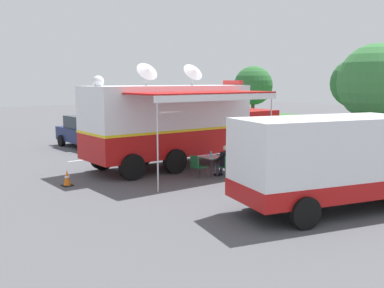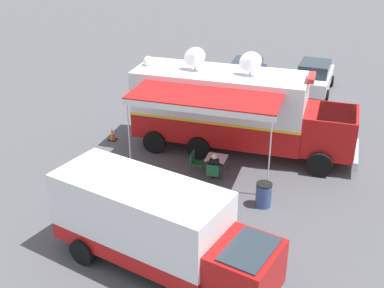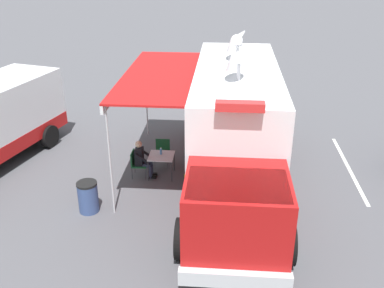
% 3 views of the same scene
% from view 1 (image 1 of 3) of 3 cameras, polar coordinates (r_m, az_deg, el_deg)
% --- Properties ---
extents(ground_plane, '(100.00, 100.00, 0.00)m').
position_cam_1_polar(ground_plane, '(19.46, -2.98, -2.95)').
color(ground_plane, '#515156').
extents(lot_stripe, '(0.24, 4.80, 0.01)m').
position_cam_1_polar(lot_stripe, '(22.48, -9.76, -1.56)').
color(lot_stripe, silver).
rests_on(lot_stripe, ground).
extents(command_truck, '(5.00, 9.55, 4.53)m').
position_cam_1_polar(command_truck, '(19.59, -1.16, 2.89)').
color(command_truck, '#B71414').
rests_on(command_truck, ground).
extents(folding_table, '(0.82, 0.82, 0.73)m').
position_cam_1_polar(folding_table, '(17.82, 2.59, -1.77)').
color(folding_table, silver).
rests_on(folding_table, ground).
extents(water_bottle, '(0.07, 0.07, 0.22)m').
position_cam_1_polar(water_bottle, '(17.72, 2.41, -1.30)').
color(water_bottle, '#4C99D8').
rests_on(water_bottle, folding_table).
extents(folding_chair_at_table, '(0.49, 0.49, 0.87)m').
position_cam_1_polar(folding_chair_at_table, '(17.32, 4.51, -2.62)').
color(folding_chair_at_table, '#19562D').
rests_on(folding_chair_at_table, ground).
extents(folding_chair_beside_table, '(0.49, 0.49, 0.87)m').
position_cam_1_polar(folding_chair_beside_table, '(17.25, 0.63, -2.63)').
color(folding_chair_beside_table, '#19562D').
rests_on(folding_chair_beside_table, ground).
extents(seated_responder, '(0.67, 0.56, 1.25)m').
position_cam_1_polar(seated_responder, '(17.43, 4.10, -2.08)').
color(seated_responder, black).
rests_on(seated_responder, ground).
extents(trash_bin, '(0.57, 0.57, 0.91)m').
position_cam_1_polar(trash_bin, '(18.16, 11.52, -2.44)').
color(trash_bin, '#384C7F').
rests_on(trash_bin, ground).
extents(traffic_cone, '(0.36, 0.36, 0.58)m').
position_cam_1_polar(traffic_cone, '(16.58, -15.57, -4.19)').
color(traffic_cone, black).
rests_on(traffic_cone, ground).
extents(support_truck, '(3.83, 7.10, 2.70)m').
position_cam_1_polar(support_truck, '(13.54, 18.26, -2.25)').
color(support_truck, white).
rests_on(support_truck, ground).
extents(car_behind_truck, '(4.21, 2.03, 1.76)m').
position_cam_1_polar(car_behind_truck, '(25.78, -13.35, 1.54)').
color(car_behind_truck, navy).
rests_on(car_behind_truck, ground).
extents(car_far_corner, '(4.32, 2.26, 1.76)m').
position_cam_1_polar(car_far_corner, '(28.41, -7.35, 2.27)').
color(car_far_corner, silver).
rests_on(car_far_corner, ground).
extents(tree_far_left, '(3.46, 3.46, 5.00)m').
position_cam_1_polar(tree_far_left, '(40.82, 7.78, 7.35)').
color(tree_far_left, brown).
rests_on(tree_far_left, ground).
extents(tree_left_of_centre, '(3.50, 3.50, 5.27)m').
position_cam_1_polar(tree_left_of_centre, '(34.36, 19.99, 7.25)').
color(tree_left_of_centre, brown).
rests_on(tree_left_of_centre, ground).
extents(tree_right_of_centre, '(5.02, 5.02, 6.10)m').
position_cam_1_polar(tree_right_of_centre, '(31.48, 22.42, 7.23)').
color(tree_right_of_centre, brown).
rests_on(tree_right_of_centre, ground).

